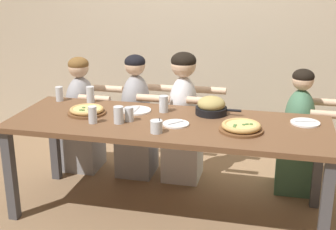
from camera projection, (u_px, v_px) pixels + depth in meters
The scene contains 19 objects.
ground_plane at pixel (168, 212), 3.63m from camera, with size 18.00×18.00×0.00m, color #896B4C.
dining_table at pixel (168, 131), 3.43m from camera, with size 2.34×0.83×0.74m.
pizza_board_main at pixel (87, 111), 3.57m from camera, with size 0.29×0.29×0.05m.
pizza_board_second at pixel (241, 127), 3.20m from camera, with size 0.31×0.31×0.06m.
skillet_bowl at pixel (211, 106), 3.55m from camera, with size 0.35×0.24×0.14m.
empty_plate_a at pixel (305, 123), 3.36m from camera, with size 0.21×0.21×0.02m.
empty_plate_b at pixel (136, 110), 3.64m from camera, with size 0.23×0.23×0.02m.
empty_plate_c at pixel (176, 124), 3.34m from camera, with size 0.19×0.19×0.02m.
cocktail_glass_blue at pixel (156, 127), 3.17m from camera, with size 0.08×0.08×0.11m.
drinking_glass_a at pixel (93, 115), 3.36m from camera, with size 0.06×0.06×0.12m.
drinking_glass_b at pixel (129, 114), 3.40m from camera, with size 0.07×0.07×0.10m.
drinking_glass_c at pixel (90, 95), 3.85m from camera, with size 0.07×0.07×0.13m.
drinking_glass_d at pixel (59, 94), 3.90m from camera, with size 0.06×0.06×0.12m.
drinking_glass_e at pixel (164, 105), 3.61m from camera, with size 0.07×0.07×0.13m.
drinking_glass_f at pixel (119, 116), 3.35m from camera, with size 0.07×0.07×0.12m.
diner_far_right at pixel (298, 137), 3.87m from camera, with size 0.51×0.40×1.04m.
diner_far_midleft at pixel (137, 121), 4.16m from camera, with size 0.51×0.40×1.10m.
diner_far_left at pixel (82, 119), 4.29m from camera, with size 0.51×0.40×1.05m.
diner_far_center at pixel (183, 121), 4.06m from camera, with size 0.51×0.40×1.14m.
Camera 1 is at (0.74, -3.13, 1.85)m, focal length 50.00 mm.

